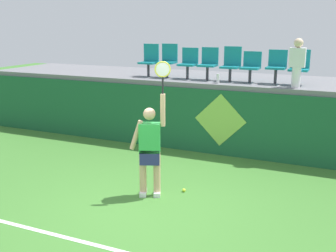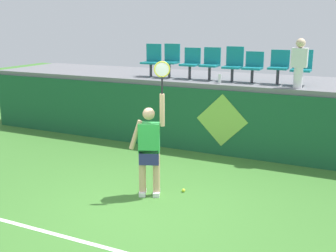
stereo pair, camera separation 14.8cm
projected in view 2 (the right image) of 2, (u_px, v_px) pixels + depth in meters
The scene contains 17 objects.
ground_plane at pixel (142, 209), 7.12m from camera, with size 40.00×40.00×0.00m, color #3D752D.
court_back_wall at pixel (211, 121), 10.01m from camera, with size 13.77×0.20×1.58m, color #195633.
spectator_platform at pixel (227, 80), 10.92m from camera, with size 13.77×2.64×0.12m, color slate.
court_baseline_stripe at pixel (97, 245), 5.94m from camera, with size 12.40×0.08×0.01m, color white.
tennis_player at pixel (149, 147), 7.46m from camera, with size 0.71×0.38×2.48m.
tennis_ball at pixel (183, 190), 7.82m from camera, with size 0.07×0.07×0.07m, color #D1E533.
water_bottle at pixel (220, 79), 9.85m from camera, with size 0.07×0.07×0.23m, color white.
stadium_chair_0 at pixel (152, 59), 11.11m from camera, with size 0.44×0.42×0.87m.
stadium_chair_1 at pixel (171, 59), 10.88m from camera, with size 0.44×0.42×0.88m.
stadium_chair_2 at pixel (191, 62), 10.65m from camera, with size 0.44×0.42×0.79m.
stadium_chair_3 at pixel (211, 62), 10.42m from camera, with size 0.44×0.42×0.81m.
stadium_chair_4 at pixel (233, 63), 10.18m from camera, with size 0.44×0.42×0.85m.
stadium_chair_5 at pixel (253, 66), 9.98m from camera, with size 0.44×0.42×0.74m.
stadium_chair_6 at pixel (279, 65), 9.72m from camera, with size 0.44×0.42×0.80m.
stadium_chair_7 at pixel (302, 66), 9.51m from camera, with size 0.44×0.42×0.81m.
spectator_0 at pixel (299, 62), 9.08m from camera, with size 0.34×0.21×1.09m.
wall_signage_mount at pixel (221, 155), 9.99m from camera, with size 1.27×0.01×1.51m.
Camera 2 is at (3.20, -5.74, 3.13)m, focal length 44.06 mm.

